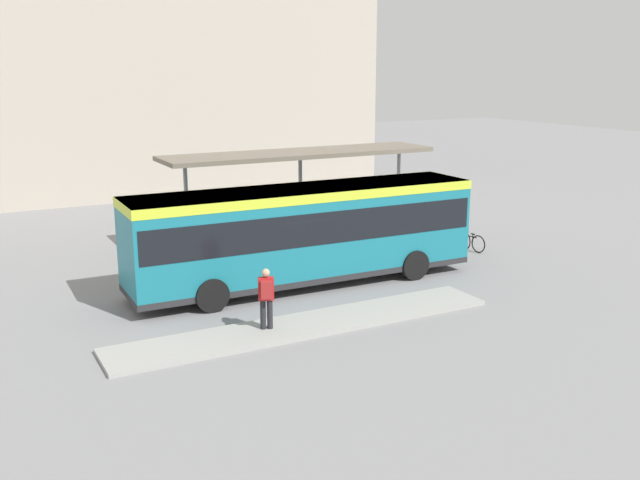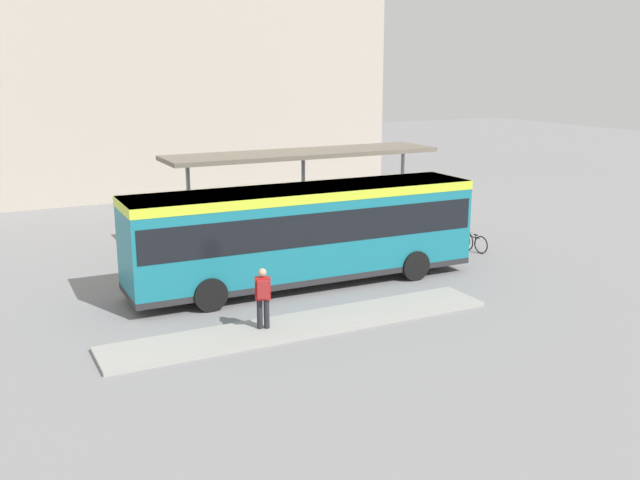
{
  "view_description": "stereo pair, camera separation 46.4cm",
  "coord_description": "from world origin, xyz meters",
  "px_view_note": "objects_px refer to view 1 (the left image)",
  "views": [
    {
      "loc": [
        -10.41,
        -20.57,
        7.19
      ],
      "look_at": [
        0.59,
        0.0,
        1.49
      ],
      "focal_mm": 40.0,
      "sensor_mm": 36.0,
      "label": 1
    },
    {
      "loc": [
        -9.99,
        -20.79,
        7.19
      ],
      "look_at": [
        0.59,
        0.0,
        1.49
      ],
      "focal_mm": 40.0,
      "sensor_mm": 36.0,
      "label": 2
    }
  ],
  "objects_px": {
    "pedestrian_waiting": "(266,295)",
    "bicycle_green": "(459,238)",
    "city_bus": "(305,229)",
    "bicycle_black": "(469,241)"
  },
  "relations": [
    {
      "from": "pedestrian_waiting",
      "to": "bicycle_green",
      "type": "xyz_separation_m",
      "value": [
        10.92,
        5.25,
        -0.74
      ]
    },
    {
      "from": "bicycle_green",
      "to": "bicycle_black",
      "type": "bearing_deg",
      "value": 6.18
    },
    {
      "from": "pedestrian_waiting",
      "to": "bicycle_green",
      "type": "relative_size",
      "value": 1.01
    },
    {
      "from": "city_bus",
      "to": "bicycle_green",
      "type": "xyz_separation_m",
      "value": [
        7.96,
        1.73,
        -1.56
      ]
    },
    {
      "from": "city_bus",
      "to": "bicycle_black",
      "type": "bearing_deg",
      "value": 8.55
    },
    {
      "from": "bicycle_black",
      "to": "pedestrian_waiting",
      "type": "bearing_deg",
      "value": 105.62
    },
    {
      "from": "bicycle_black",
      "to": "bicycle_green",
      "type": "height_order",
      "value": "bicycle_green"
    },
    {
      "from": "bicycle_black",
      "to": "bicycle_green",
      "type": "relative_size",
      "value": 0.97
    },
    {
      "from": "city_bus",
      "to": "bicycle_green",
      "type": "distance_m",
      "value": 8.29
    },
    {
      "from": "pedestrian_waiting",
      "to": "city_bus",
      "type": "bearing_deg",
      "value": -20.76
    }
  ]
}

